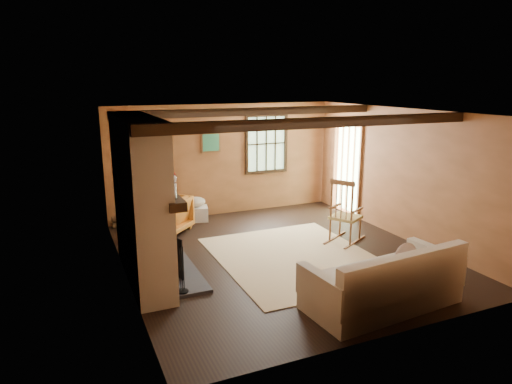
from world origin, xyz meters
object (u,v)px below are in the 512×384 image
laundry_basket (196,214)px  armchair (168,214)px  sofa (385,285)px  fireplace (143,207)px  rocking_chair (345,215)px

laundry_basket → armchair: bearing=-145.0°
sofa → armchair: 4.55m
fireplace → rocking_chair: 3.66m
rocking_chair → sofa: rocking_chair is taller
rocking_chair → armchair: rocking_chair is taller
laundry_basket → armchair: armchair is taller
sofa → laundry_basket: bearing=99.8°
sofa → laundry_basket: (-1.21, 4.63, -0.15)m
fireplace → armchair: 2.26m
armchair → sofa: bearing=70.0°
rocking_chair → fireplace: bearing=62.0°
rocking_chair → laundry_basket: rocking_chair is taller
fireplace → sofa: (2.68, -2.16, -0.80)m
armchair → fireplace: bearing=23.7°
sofa → armchair: (-1.90, 4.14, 0.05)m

